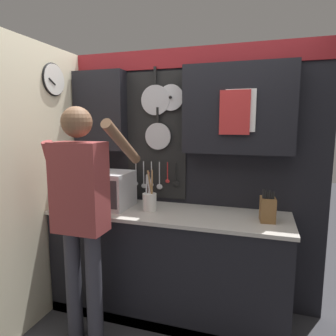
# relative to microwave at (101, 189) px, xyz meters

# --- Properties ---
(ground_plane) EXTENTS (14.00, 14.00, 0.00)m
(ground_plane) POSITION_rel_microwave_xyz_m (0.63, 0.02, -1.09)
(ground_plane) COLOR #38383D
(base_cabinet_counter) EXTENTS (2.03, 0.63, 0.93)m
(base_cabinet_counter) POSITION_rel_microwave_xyz_m (0.63, 0.01, -0.63)
(base_cabinet_counter) COLOR black
(base_cabinet_counter) RESTS_ON ground_plane
(back_wall_unit) EXTENTS (2.60, 0.23, 2.33)m
(back_wall_unit) POSITION_rel_microwave_xyz_m (0.66, 0.29, 0.36)
(back_wall_unit) COLOR black
(back_wall_unit) RESTS_ON ground_plane
(side_wall) EXTENTS (0.07, 1.60, 2.33)m
(side_wall) POSITION_rel_microwave_xyz_m (-0.40, -0.38, 0.10)
(side_wall) COLOR beige
(side_wall) RESTS_ON ground_plane
(microwave) EXTENTS (0.54, 0.38, 0.32)m
(microwave) POSITION_rel_microwave_xyz_m (0.00, 0.00, 0.00)
(microwave) COLOR silver
(microwave) RESTS_ON base_cabinet_counter
(knife_block) EXTENTS (0.12, 0.16, 0.26)m
(knife_block) POSITION_rel_microwave_xyz_m (1.44, 0.00, -0.06)
(knife_block) COLOR brown
(knife_block) RESTS_ON base_cabinet_counter
(utensil_crock) EXTENTS (0.12, 0.12, 0.36)m
(utensil_crock) POSITION_rel_microwave_xyz_m (0.47, 0.00, -0.07)
(utensil_crock) COLOR white
(utensil_crock) RESTS_ON base_cabinet_counter
(person) EXTENTS (0.54, 0.63, 1.80)m
(person) POSITION_rel_microwave_xyz_m (0.12, -0.50, -0.01)
(person) COLOR #383842
(person) RESTS_ON ground_plane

